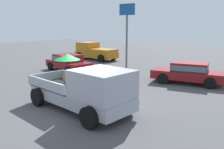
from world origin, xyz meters
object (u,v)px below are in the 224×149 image
Objects in this scene: parked_sedan_far at (188,72)px; pickup_truck_red at (94,51)px; motel_sign at (127,24)px; pickup_truck_main at (86,89)px; parked_sedan_near at (68,62)px.

pickup_truck_red is at bearing -32.44° from parked_sedan_far.
pickup_truck_red is 6.63m from motel_sign.
pickup_truck_red is at bearing 136.33° from pickup_truck_main.
pickup_truck_red is 6.75m from parked_sedan_near.
pickup_truck_main reaches higher than parked_sedan_far.
parked_sedan_far is at bearing 161.65° from pickup_truck_red.
motel_sign is (-5.98, 2.56, 2.98)m from parked_sedan_far.
motel_sign reaches higher than pickup_truck_red.
parked_sedan_far is 7.15m from motel_sign.
pickup_truck_red is (-9.37, 12.44, -0.09)m from pickup_truck_main.
motel_sign is at bearing -31.63° from parked_sedan_far.
parked_sedan_near is (2.36, -6.33, -0.13)m from pickup_truck_red.
parked_sedan_near is at bearing 116.04° from pickup_truck_red.
parked_sedan_near is 1.02× the size of parked_sedan_far.
parked_sedan_far is (11.42, -5.07, -0.13)m from pickup_truck_red.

